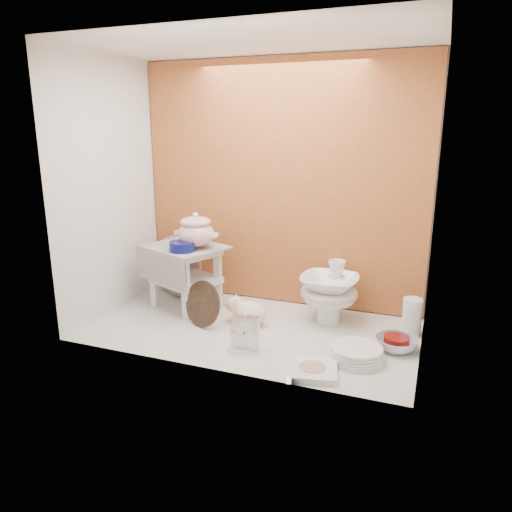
% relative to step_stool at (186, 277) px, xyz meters
% --- Properties ---
extents(ground, '(1.80, 1.80, 0.00)m').
position_rel_step_stool_xyz_m(ground, '(0.51, -0.17, -0.20)').
color(ground, silver).
rests_on(ground, ground).
extents(niche_shell, '(1.86, 1.03, 1.53)m').
position_rel_step_stool_xyz_m(niche_shell, '(0.51, 0.01, 0.73)').
color(niche_shell, '#AB5D2A').
rests_on(niche_shell, ground).
extents(step_stool, '(0.56, 0.52, 0.39)m').
position_rel_step_stool_xyz_m(step_stool, '(0.00, 0.00, 0.00)').
color(step_stool, silver).
rests_on(step_stool, ground).
extents(soup_tureen, '(0.33, 0.33, 0.22)m').
position_rel_step_stool_xyz_m(soup_tureen, '(0.09, -0.02, 0.31)').
color(soup_tureen, white).
rests_on(soup_tureen, step_stool).
extents(cobalt_bowl, '(0.19, 0.19, 0.06)m').
position_rel_step_stool_xyz_m(cobalt_bowl, '(0.05, -0.11, 0.22)').
color(cobalt_bowl, '#0B0F54').
rests_on(cobalt_bowl, step_stool).
extents(floral_platter, '(0.40, 0.11, 0.40)m').
position_rel_step_stool_xyz_m(floral_platter, '(-0.18, 0.20, 0.00)').
color(floral_platter, silver).
rests_on(floral_platter, ground).
extents(blue_white_vase, '(0.28, 0.28, 0.24)m').
position_rel_step_stool_xyz_m(blue_white_vase, '(-0.13, 0.20, -0.08)').
color(blue_white_vase, silver).
rests_on(blue_white_vase, ground).
extents(lacquer_tray, '(0.27, 0.16, 0.26)m').
position_rel_step_stool_xyz_m(lacquer_tray, '(0.23, -0.23, -0.07)').
color(lacquer_tray, black).
rests_on(lacquer_tray, ground).
extents(mantel_clock, '(0.14, 0.07, 0.20)m').
position_rel_step_stool_xyz_m(mantel_clock, '(0.58, -0.43, -0.10)').
color(mantel_clock, silver).
rests_on(mantel_clock, ground).
extents(plush_pig, '(0.30, 0.26, 0.15)m').
position_rel_step_stool_xyz_m(plush_pig, '(0.48, -0.12, -0.12)').
color(plush_pig, beige).
rests_on(plush_pig, ground).
extents(teacup_saucer, '(0.18, 0.18, 0.01)m').
position_rel_step_stool_xyz_m(teacup_saucer, '(0.55, -0.41, -0.19)').
color(teacup_saucer, white).
rests_on(teacup_saucer, ground).
extents(gold_rim_teacup, '(0.12, 0.12, 0.09)m').
position_rel_step_stool_xyz_m(gold_rim_teacup, '(0.55, -0.41, -0.14)').
color(gold_rim_teacup, white).
rests_on(gold_rim_teacup, teacup_saucer).
extents(lattice_dish, '(0.27, 0.27, 0.03)m').
position_rel_step_stool_xyz_m(lattice_dish, '(0.96, -0.55, -0.18)').
color(lattice_dish, white).
rests_on(lattice_dish, ground).
extents(dinner_plate_stack, '(0.34, 0.34, 0.07)m').
position_rel_step_stool_xyz_m(dinner_plate_stack, '(1.12, -0.35, -0.16)').
color(dinner_plate_stack, white).
rests_on(dinner_plate_stack, ground).
extents(crystal_bowl, '(0.28, 0.28, 0.07)m').
position_rel_step_stool_xyz_m(crystal_bowl, '(1.29, -0.16, -0.16)').
color(crystal_bowl, silver).
rests_on(crystal_bowl, ground).
extents(clear_glass_vase, '(0.13, 0.13, 0.21)m').
position_rel_step_stool_xyz_m(clear_glass_vase, '(1.35, 0.06, -0.09)').
color(clear_glass_vase, silver).
rests_on(clear_glass_vase, ground).
extents(porcelain_tower, '(0.37, 0.37, 0.38)m').
position_rel_step_stool_xyz_m(porcelain_tower, '(0.89, 0.08, -0.01)').
color(porcelain_tower, white).
rests_on(porcelain_tower, ground).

